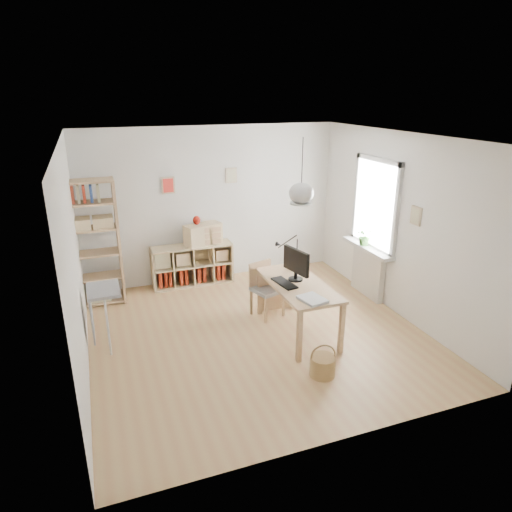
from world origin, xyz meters
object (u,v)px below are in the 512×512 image
object	(u,v)px
tall_bookshelf	(92,239)
drawer_chest	(203,234)
monitor	(296,263)
chair	(265,286)
cube_shelf	(191,267)
desk	(298,289)
storage_chest	(291,288)

from	to	relation	value
tall_bookshelf	drawer_chest	size ratio (longest dim) A/B	3.18
monitor	chair	bearing A→B (deg)	101.11
cube_shelf	tall_bookshelf	distance (m)	1.77
monitor	drawer_chest	size ratio (longest dim) A/B	0.81
tall_bookshelf	monitor	xyz separation A→B (m)	(2.60, -1.83, -0.09)
desk	monitor	size ratio (longest dim) A/B	2.93
chair	cube_shelf	bearing A→B (deg)	99.01
drawer_chest	cube_shelf	bearing A→B (deg)	152.80
tall_bookshelf	cube_shelf	bearing A→B (deg)	10.19
desk	storage_chest	bearing A→B (deg)	69.62
storage_chest	cube_shelf	bearing A→B (deg)	138.07
desk	cube_shelf	size ratio (longest dim) A/B	1.07
desk	monitor	bearing A→B (deg)	81.91
storage_chest	monitor	world-z (taller)	monitor
desk	drawer_chest	xyz separation A→B (m)	(-0.79, 2.19, 0.24)
storage_chest	drawer_chest	size ratio (longest dim) A/B	0.94
chair	monitor	world-z (taller)	monitor
tall_bookshelf	drawer_chest	world-z (taller)	tall_bookshelf
storage_chest	desk	bearing A→B (deg)	-113.24
desk	cube_shelf	xyz separation A→B (m)	(-1.02, 2.23, -0.36)
chair	drawer_chest	xyz separation A→B (m)	(-0.56, 1.52, 0.43)
cube_shelf	tall_bookshelf	world-z (taller)	tall_bookshelf
cube_shelf	monitor	xyz separation A→B (m)	(1.04, -2.11, 0.70)
desk	storage_chest	xyz separation A→B (m)	(0.40, 1.08, -0.48)
chair	storage_chest	world-z (taller)	chair
monitor	drawer_chest	world-z (taller)	monitor
drawer_chest	chair	bearing A→B (deg)	-87.17
tall_bookshelf	storage_chest	distance (m)	3.24
cube_shelf	chair	size ratio (longest dim) A/B	1.70
desk	drawer_chest	distance (m)	2.34
tall_bookshelf	desk	bearing A→B (deg)	-37.01
tall_bookshelf	monitor	bearing A→B (deg)	-35.08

